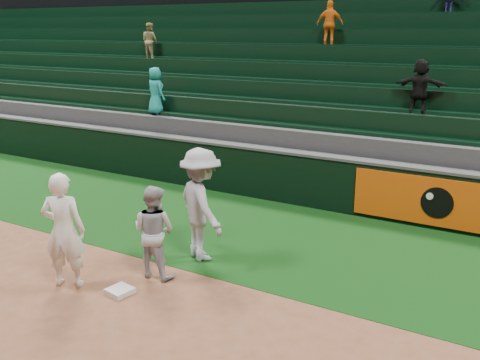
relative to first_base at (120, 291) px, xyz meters
The scene contains 8 objects.
ground 0.39m from the first_base, 43.24° to the left, with size 70.00×70.00×0.00m, color brown.
foul_grass 3.28m from the first_base, 85.02° to the left, with size 36.00×4.20×0.01m, color black.
first_base is the anchor object (origin of this frame).
first_baseman 1.29m from the first_base, 167.13° to the right, with size 0.68×0.45×1.87m, color white.
baserunner 1.08m from the first_base, 84.20° to the left, with size 0.76×0.59×1.55m, color #A8AAB3.
base_coach 2.03m from the first_base, 78.38° to the left, with size 1.29×0.74×2.00m, color #A1A3AE.
field_wall 5.51m from the first_base, 86.75° to the left, with size 36.00×0.45×1.25m.
stadium_seating 9.39m from the first_base, 88.24° to the left, with size 36.00×5.95×5.47m.
Camera 1 is at (5.13, -5.81, 3.97)m, focal length 40.00 mm.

